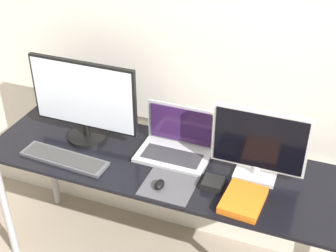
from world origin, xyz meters
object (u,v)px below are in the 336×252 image
monitor_left (84,100)px  book (243,200)px  laptop (176,143)px  power_brick (213,183)px  monitor_right (259,145)px  mouse (160,184)px  keyboard (64,158)px

monitor_left → book: monitor_left is taller
laptop → power_brick: size_ratio=3.76×
monitor_left → book: (0.88, -0.21, -0.21)m
power_brick → book: bearing=-21.6°
monitor_right → laptop: 0.43m
mouse → monitor_left: bearing=154.2°
laptop → mouse: (0.02, -0.29, -0.04)m
keyboard → monitor_left: bearing=87.0°
monitor_left → keyboard: 0.30m
power_brick → monitor_left: bearing=168.7°
monitor_left → keyboard: bearing=-93.0°
monitor_left → mouse: monitor_left is taller
monitor_right → laptop: bearing=173.9°
monitor_left → power_brick: bearing=-11.3°
monitor_right → book: 0.26m
mouse → book: bearing=5.7°
power_brick → monitor_right: bearing=41.4°
book → power_brick: 0.17m
monitor_left → mouse: size_ratio=8.55×
monitor_left → laptop: monitor_left is taller
laptop → monitor_left: bearing=-174.8°
keyboard → book: size_ratio=1.99×
laptop → mouse: laptop is taller
laptop → book: laptop is taller
keyboard → book: 0.89m
keyboard → power_brick: bearing=5.4°
monitor_right → laptop: size_ratio=1.22×
monitor_left → monitor_right: (0.89, 0.00, -0.05)m
mouse → laptop: bearing=94.9°
monitor_left → laptop: 0.51m
monitor_left → mouse: bearing=-25.8°
monitor_left → book: bearing=-13.2°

